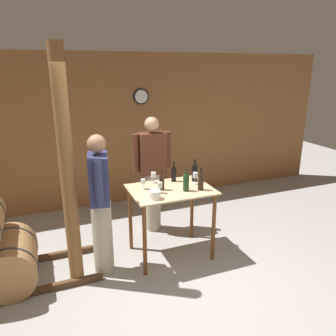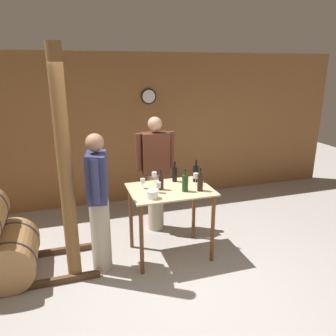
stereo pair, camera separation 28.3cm
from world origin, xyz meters
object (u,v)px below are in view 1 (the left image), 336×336
wine_glass_near_center (160,186)px  wine_glass_far_side (195,176)px  wine_bottle_center (186,182)px  wine_bottle_left (174,174)px  wine_glass_near_left (143,182)px  person_visitor_with_scarf (152,172)px  wine_bottle_far_left (162,182)px  wine_bottle_far_right (195,173)px  wine_glass_near_right (153,175)px  ice_bucket (155,195)px  wine_bottle_right (201,181)px  person_host (100,203)px  wooden_post (67,174)px

wine_glass_near_center → wine_glass_far_side: wine_glass_far_side is taller
wine_bottle_center → wine_bottle_left: bearing=90.9°
wine_glass_near_left → person_visitor_with_scarf: 0.75m
wine_bottle_far_left → person_visitor_with_scarf: 0.79m
wine_glass_near_left → wine_glass_far_side: size_ratio=0.82×
wine_bottle_center → wine_glass_near_center: (-0.33, 0.05, -0.02)m
wine_bottle_center → wine_bottle_far_right: size_ratio=0.97×
wine_bottle_far_left → wine_glass_far_side: size_ratio=1.61×
wine_glass_near_left → wine_glass_near_right: wine_glass_near_right is taller
wine_bottle_far_right → wine_glass_far_side: size_ratio=1.88×
wine_bottle_far_right → ice_bucket: 0.83m
wine_bottle_left → wine_bottle_far_right: 0.29m
wine_bottle_center → person_visitor_with_scarf: person_visitor_with_scarf is taller
wine_bottle_far_left → ice_bucket: wine_bottle_far_left is taller
wine_bottle_center → wine_bottle_right: bearing=-12.0°
wine_glass_near_right → person_visitor_with_scarf: size_ratio=0.08×
person_visitor_with_scarf → wine_bottle_left: bearing=-76.1°
wine_bottle_far_left → wine_bottle_center: 0.31m
ice_bucket → person_host: size_ratio=0.08×
wine_bottle_center → ice_bucket: bearing=-167.2°
wine_glass_near_left → person_host: person_host is taller
wine_glass_far_side → wooden_post: bearing=-173.8°
wine_glass_near_center → person_visitor_with_scarf: person_visitor_with_scarf is taller
wine_glass_near_left → wine_glass_near_right: 0.27m
wine_glass_near_left → wine_glass_far_side: wine_glass_far_side is taller
wine_glass_near_right → wine_glass_far_side: size_ratio=0.89×
wooden_post → ice_bucket: 1.03m
wine_glass_far_side → ice_bucket: bearing=-157.2°
ice_bucket → wine_bottle_right: bearing=5.6°
wine_glass_near_right → wine_bottle_far_right: bearing=-14.0°
wine_bottle_far_left → wine_glass_far_side: (0.49, 0.03, 0.02)m
wine_glass_near_left → ice_bucket: bearing=-84.8°
wine_bottle_center → wine_bottle_right: size_ratio=1.01×
wooden_post → ice_bucket: size_ratio=19.71×
wine_bottle_far_left → wine_bottle_far_right: wine_bottle_far_right is taller
wine_bottle_far_left → ice_bucket: (-0.18, -0.25, -0.05)m
wooden_post → person_visitor_with_scarf: bearing=35.6°
wine_bottle_center → person_host: 1.08m
wine_glass_near_left → person_host: (-0.59, -0.20, -0.12)m
wine_glass_near_left → wine_glass_near_right: bearing=41.3°
wine_bottle_right → ice_bucket: size_ratio=2.15×
wine_bottle_center → wine_glass_near_left: bearing=151.7°
wine_bottle_right → wine_glass_far_side: wine_bottle_right is taller
wine_glass_near_center → wine_bottle_center: bearing=-8.2°
wine_glass_far_side → person_host: size_ratio=0.09×
wine_bottle_far_right → wine_glass_near_right: 0.57m
wine_bottle_center → wine_bottle_far_right: bearing=48.3°
wine_bottle_left → wine_glass_near_right: wine_bottle_left is taller
person_host → person_visitor_with_scarf: size_ratio=0.99×
wooden_post → wine_bottle_right: wooden_post is taller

